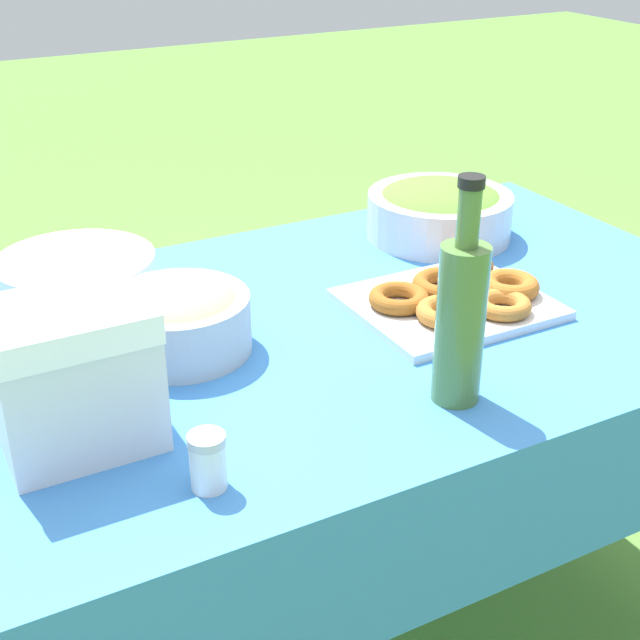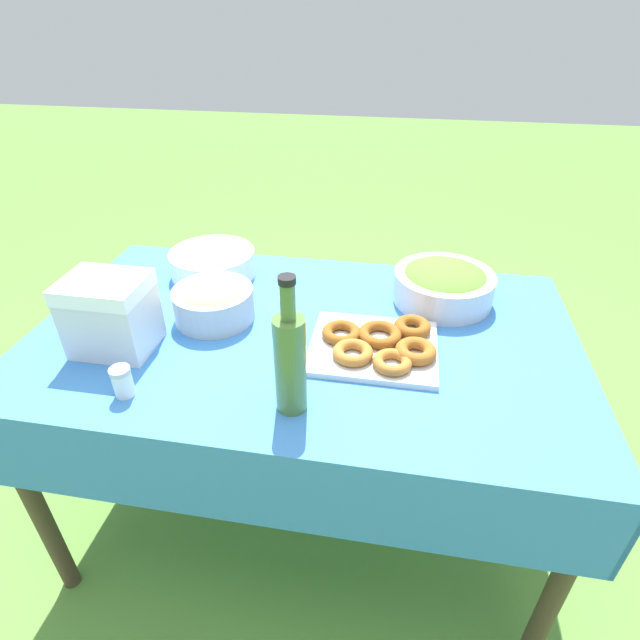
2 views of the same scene
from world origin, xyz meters
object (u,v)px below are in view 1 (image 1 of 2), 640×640
pasta_bowl (178,317)px  olive_oil_bottle (461,317)px  donut_platter (455,296)px  cooler_box (73,376)px  plate_stack (77,280)px  salad_bowl (440,210)px

pasta_bowl → olive_oil_bottle: olive_oil_bottle is taller
donut_platter → cooler_box: cooler_box is taller
donut_platter → plate_stack: size_ratio=1.21×
salad_bowl → olive_oil_bottle: olive_oil_bottle is taller
plate_stack → cooler_box: bearing=-104.4°
olive_oil_bottle → cooler_box: olive_oil_bottle is taller
salad_bowl → donut_platter: bearing=-120.2°
olive_oil_bottle → plate_stack: bearing=124.2°
plate_stack → salad_bowl: bearing=-3.1°
olive_oil_bottle → cooler_box: bearing=163.7°
pasta_bowl → donut_platter: bearing=-9.7°
salad_bowl → plate_stack: 0.74m
cooler_box → donut_platter: bearing=8.1°
pasta_bowl → donut_platter: pasta_bowl is taller
salad_bowl → olive_oil_bottle: 0.64m
donut_platter → cooler_box: bearing=-171.9°
donut_platter → salad_bowl: bearing=59.8°
salad_bowl → pasta_bowl: (-0.64, -0.21, 0.00)m
plate_stack → cooler_box: (-0.11, -0.43, 0.06)m
pasta_bowl → cooler_box: (-0.20, -0.18, 0.04)m
olive_oil_bottle → cooler_box: (-0.50, 0.15, -0.03)m
salad_bowl → pasta_bowl: 0.68m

